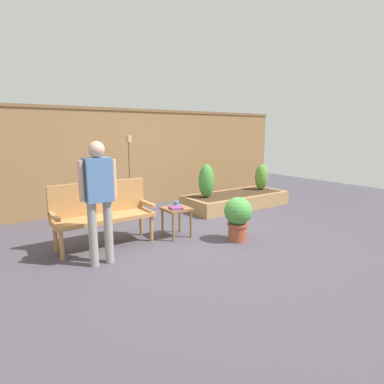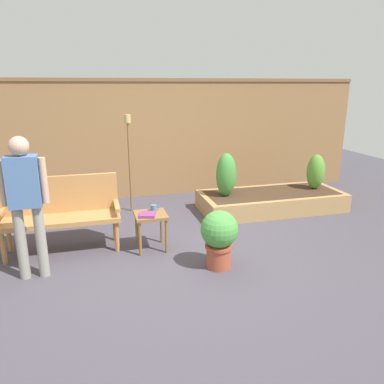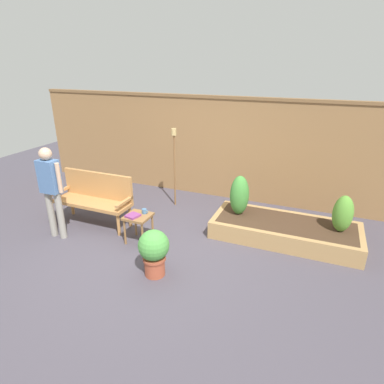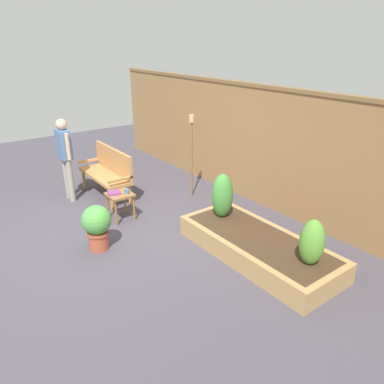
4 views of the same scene
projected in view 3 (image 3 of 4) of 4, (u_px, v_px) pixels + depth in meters
The scene contains 12 objects.
ground_plane at pixel (153, 251), 5.14m from camera, with size 14.00×14.00×0.00m, color #47424C.
fence_back at pixel (209, 147), 6.96m from camera, with size 8.40×0.14×2.16m.
garden_bench at pixel (95, 195), 5.88m from camera, with size 1.44×0.48×0.94m.
side_table at pixel (138, 220), 5.28m from camera, with size 0.40×0.40×0.48m.
cup_on_table at pixel (144, 211), 5.30m from camera, with size 0.11×0.08×0.08m.
book_on_table at pixel (133, 216), 5.19m from camera, with size 0.19×0.20×0.03m, color #7F3875.
potted_boxwood at pixel (154, 250), 4.43m from camera, with size 0.43×0.43×0.69m.
raised_planter_bed at pixel (285, 230), 5.46m from camera, with size 2.40×1.00×0.30m.
shrub_near_bench at pixel (239, 195), 5.58m from camera, with size 0.33×0.33×0.70m.
shrub_far_corner at pixel (343, 214), 5.02m from camera, with size 0.30×0.30×0.60m.
tiki_torch at pixel (174, 154), 6.39m from camera, with size 0.10×0.10×1.60m.
person_by_bench at pixel (51, 186), 5.23m from camera, with size 0.47×0.20×1.56m.
Camera 3 is at (2.26, -3.84, 2.80)m, focal length 30.32 mm.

